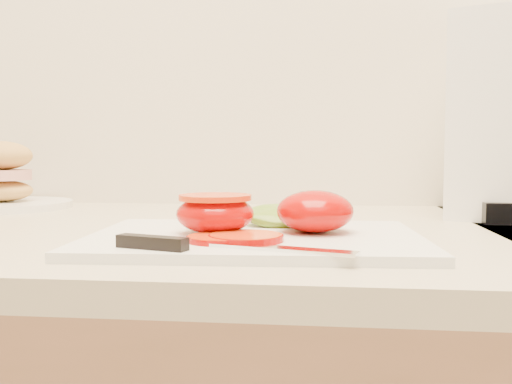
# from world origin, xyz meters

# --- Properties ---
(cutting_board) EXTENTS (0.37, 0.27, 0.01)m
(cutting_board) POSITION_xyz_m (-0.11, 1.54, 0.94)
(cutting_board) COLOR silver
(cutting_board) RESTS_ON counter
(tomato_half_dome) EXTENTS (0.09, 0.09, 0.05)m
(tomato_half_dome) POSITION_xyz_m (-0.05, 1.56, 0.96)
(tomato_half_dome) COLOR #B90001
(tomato_half_dome) RESTS_ON cutting_board
(tomato_half_cut) EXTENTS (0.09, 0.09, 0.04)m
(tomato_half_cut) POSITION_xyz_m (-0.16, 1.54, 0.96)
(tomato_half_cut) COLOR #B90001
(tomato_half_cut) RESTS_ON cutting_board
(tomato_slice_0) EXTENTS (0.07, 0.07, 0.01)m
(tomato_slice_0) POSITION_xyz_m (-0.12, 1.49, 0.94)
(tomato_slice_0) COLOR #F54611
(tomato_slice_0) RESTS_ON cutting_board
(tomato_slice_1) EXTENTS (0.06, 0.06, 0.01)m
(tomato_slice_1) POSITION_xyz_m (-0.14, 1.49, 0.94)
(tomato_slice_1) COLOR #F54611
(tomato_slice_1) RESTS_ON cutting_board
(lettuce_leaf_0) EXTENTS (0.12, 0.11, 0.02)m
(lettuce_leaf_0) POSITION_xyz_m (-0.09, 1.62, 0.95)
(lettuce_leaf_0) COLOR olive
(lettuce_leaf_0) RESTS_ON cutting_board
(knife) EXTENTS (0.22, 0.06, 0.01)m
(knife) POSITION_xyz_m (-0.15, 1.44, 0.94)
(knife) COLOR silver
(knife) RESTS_ON cutting_board
(sandwich_plate) EXTENTS (0.24, 0.24, 0.12)m
(sandwich_plate) POSITION_xyz_m (-0.60, 1.88, 0.97)
(sandwich_plate) COLOR white
(sandwich_plate) RESTS_ON counter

